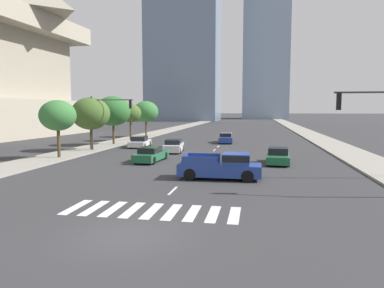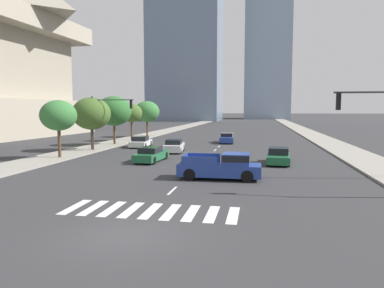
% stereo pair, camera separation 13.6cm
% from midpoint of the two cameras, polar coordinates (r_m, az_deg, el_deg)
% --- Properties ---
extents(ground_plane, '(800.00, 800.00, 0.00)m').
position_cam_midpoint_polar(ground_plane, '(13.25, -10.38, -14.14)').
color(ground_plane, '#333335').
extents(sidewalk_east, '(4.00, 260.00, 0.15)m').
position_cam_midpoint_polar(sidewalk_east, '(42.89, 22.86, -0.75)').
color(sidewalk_east, gray).
rests_on(sidewalk_east, ground).
extents(sidewalk_west, '(4.00, 260.00, 0.15)m').
position_cam_midpoint_polar(sidewalk_west, '(45.69, -13.20, -0.11)').
color(sidewalk_west, gray).
rests_on(sidewalk_west, ground).
extents(crosswalk_near, '(7.65, 2.52, 0.01)m').
position_cam_midpoint_polar(crosswalk_near, '(16.11, -6.31, -10.49)').
color(crosswalk_near, silver).
rests_on(crosswalk_near, ground).
extents(lane_divider_center, '(0.14, 50.00, 0.01)m').
position_cam_midpoint_polar(lane_divider_center, '(43.28, 4.41, -0.38)').
color(lane_divider_center, silver).
rests_on(lane_divider_center, ground).
extents(pickup_truck, '(5.24, 1.99, 1.67)m').
position_cam_midpoint_polar(pickup_truck, '(23.00, 5.20, -3.58)').
color(pickup_truck, navy).
rests_on(pickup_truck, ground).
extents(sedan_white_0, '(2.31, 4.82, 1.29)m').
position_cam_midpoint_polar(sedan_white_0, '(42.85, -8.06, 0.32)').
color(sedan_white_0, silver).
rests_on(sedan_white_0, ground).
extents(sedan_green_1, '(1.98, 4.75, 1.26)m').
position_cam_midpoint_polar(sedan_green_1, '(30.88, -6.37, -1.69)').
color(sedan_green_1, '#1E6038').
rests_on(sedan_green_1, ground).
extents(sedan_blue_2, '(2.04, 4.90, 1.31)m').
position_cam_midpoint_polar(sedan_blue_2, '(47.99, 5.58, 0.91)').
color(sedan_blue_2, navy).
rests_on(sedan_blue_2, ground).
extents(sedan_white_3, '(2.18, 4.51, 1.32)m').
position_cam_midpoint_polar(sedan_white_3, '(37.35, -2.75, -0.37)').
color(sedan_white_3, silver).
rests_on(sedan_white_3, ground).
extents(sedan_green_4, '(2.06, 4.34, 1.31)m').
position_cam_midpoint_polar(sedan_green_4, '(30.24, 13.68, -1.93)').
color(sedan_green_4, '#1E6038').
rests_on(sedan_green_4, ground).
extents(traffic_signal_far, '(4.82, 0.28, 5.67)m').
position_cam_midpoint_polar(traffic_signal_far, '(38.53, -13.11, 4.82)').
color(traffic_signal_far, '#333335').
rests_on(traffic_signal_far, sidewalk_west).
extents(street_tree_nearest, '(3.22, 3.22, 5.12)m').
position_cam_midpoint_polar(street_tree_nearest, '(34.22, -20.34, 4.25)').
color(street_tree_nearest, '#4C3823').
rests_on(street_tree_nearest, sidewalk_west).
extents(street_tree_second, '(4.07, 4.07, 5.58)m').
position_cam_midpoint_polar(street_tree_second, '(39.93, -15.58, 4.67)').
color(street_tree_second, '#4C3823').
rests_on(street_tree_second, sidewalk_west).
extents(street_tree_third, '(4.31, 4.31, 5.92)m').
position_cam_midpoint_polar(street_tree_third, '(45.52, -12.20, 5.13)').
color(street_tree_third, '#4C3823').
rests_on(street_tree_third, sidewalk_west).
extents(street_tree_fourth, '(3.06, 3.06, 5.08)m').
position_cam_midpoint_polar(street_tree_fourth, '(51.29, -9.53, 4.85)').
color(street_tree_fourth, '#4C3823').
rests_on(street_tree_fourth, sidewalk_west).
extents(street_tree_fifth, '(3.98, 3.98, 5.62)m').
position_cam_midpoint_polar(street_tree_fifth, '(58.13, -7.10, 5.11)').
color(street_tree_fifth, '#4C3823').
rests_on(street_tree_fifth, sidewalk_west).
extents(office_tower_center_skyline, '(20.88, 24.66, 120.64)m').
position_cam_midpoint_polar(office_tower_center_skyline, '(185.39, 12.10, 21.28)').
color(office_tower_center_skyline, '#8C9EB2').
rests_on(office_tower_center_skyline, ground).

